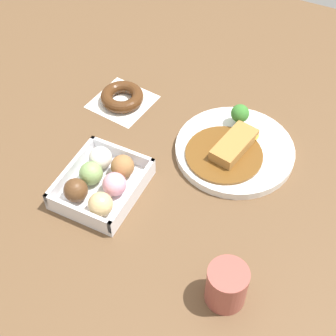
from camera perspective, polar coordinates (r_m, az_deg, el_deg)
The scene contains 5 objects.
ground_plane at distance 1.05m, azimuth -3.15°, elevation -0.71°, with size 1.60×1.60×0.00m, color brown.
curry_plate at distance 1.08m, azimuth 7.51°, elevation 2.24°, with size 0.25×0.25×0.07m.
donut_box at distance 1.01m, azimuth -7.56°, elevation -1.58°, with size 0.18×0.15×0.06m.
chocolate_ring_donut at distance 1.20m, azimuth -5.23°, elevation 7.99°, with size 0.15×0.15×0.03m.
coffee_mug at distance 0.86m, azimuth 6.66°, elevation -13.09°, with size 0.07×0.07×0.08m, color #9E4C42.
Camera 1 is at (0.58, 0.35, 0.80)m, focal length 53.76 mm.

